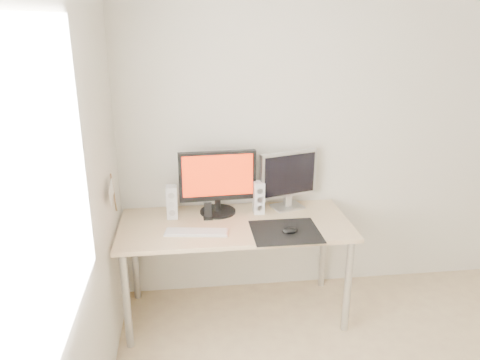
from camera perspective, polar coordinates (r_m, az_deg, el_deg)
wall_back at (r=3.64m, az=13.47°, el=5.52°), size 3.50×0.00×3.50m
wall_left at (r=1.85m, az=-22.00°, el=-9.10°), size 0.00×3.50×3.50m
window_pane at (r=1.74m, az=-22.64°, el=-1.82°), size 0.00×1.30×1.30m
mousepad at (r=3.15m, az=5.57°, el=-6.27°), size 0.45×0.40×0.00m
mouse at (r=3.12m, az=6.06°, el=-6.16°), size 0.10×0.06×0.04m
desk at (r=3.29m, az=-0.60°, el=-6.48°), size 1.60×0.70×0.73m
main_monitor at (r=3.33m, az=-2.75°, el=-0.01°), size 0.55×0.27×0.47m
second_monitor at (r=3.45m, az=5.93°, el=0.34°), size 0.44×0.22×0.43m
speaker_left at (r=3.33m, az=-8.31°, el=-2.68°), size 0.08×0.09×0.24m
speaker_right at (r=3.38m, az=2.31°, el=-2.15°), size 0.08×0.09×0.24m
keyboard at (r=3.12m, az=-5.31°, el=-6.34°), size 0.43×0.18×0.02m
phone_dock at (r=3.32m, az=-3.92°, el=-4.16°), size 0.07×0.06×0.12m
pennant at (r=3.03m, az=-15.32°, el=-1.44°), size 0.01×0.23×0.29m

